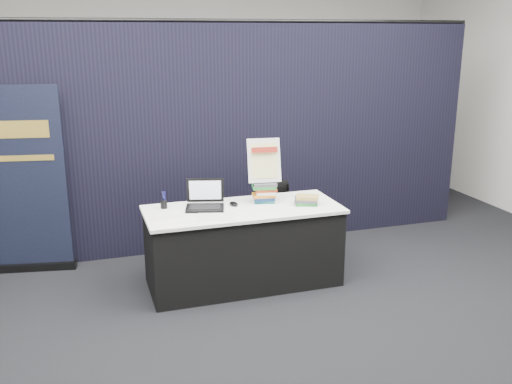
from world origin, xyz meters
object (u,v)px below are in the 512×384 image
object	(u,v)px
info_sign	(264,161)
stacking_chair	(276,220)
display_table	(243,246)
book_stack_short	(306,200)
laptop	(204,201)
book_stack_tall	(265,192)
pullup_banner	(28,191)

from	to	relation	value
info_sign	stacking_chair	world-z (taller)	info_sign
display_table	book_stack_short	bearing A→B (deg)	-7.68
laptop	stacking_chair	xyz separation A→B (m)	(0.81, 0.28, -0.35)
book_stack_short	book_stack_tall	bearing A→B (deg)	150.27
pullup_banner	stacking_chair	bearing A→B (deg)	-3.36
book_stack_tall	book_stack_short	xyz separation A→B (m)	(0.34, -0.20, -0.05)
laptop	book_stack_tall	bearing A→B (deg)	15.40
display_table	laptop	size ratio (longest dim) A/B	4.55
book_stack_tall	book_stack_short	bearing A→B (deg)	-29.73
display_table	info_sign	xyz separation A→B (m)	(0.25, 0.15, 0.77)
book_stack_short	laptop	bearing A→B (deg)	168.39
laptop	info_sign	distance (m)	0.68
laptop	book_stack_tall	size ratio (longest dim) A/B	1.74
laptop	book_stack_short	size ratio (longest dim) A/B	1.59
book_stack_tall	pullup_banner	size ratio (longest dim) A/B	0.12
book_stack_short	pullup_banner	xyz separation A→B (m)	(-2.49, 1.03, 0.02)
laptop	info_sign	bearing A→B (deg)	18.34
pullup_banner	laptop	bearing A→B (deg)	-18.27
display_table	pullup_banner	world-z (taller)	pullup_banner
display_table	info_sign	distance (m)	0.82
pullup_banner	book_stack_short	bearing A→B (deg)	-12.43
book_stack_tall	book_stack_short	size ratio (longest dim) A/B	0.91
info_sign	display_table	bearing A→B (deg)	-142.91
info_sign	laptop	bearing A→B (deg)	-169.76
book_stack_short	pullup_banner	world-z (taller)	pullup_banner
book_stack_tall	stacking_chair	xyz separation A→B (m)	(0.21, 0.27, -0.38)
info_sign	book_stack_short	bearing A→B (deg)	-26.43
laptop	info_sign	size ratio (longest dim) A/B	0.93
laptop	book_stack_short	xyz separation A→B (m)	(0.94, -0.19, -0.02)
display_table	book_stack_short	world-z (taller)	book_stack_short
laptop	book_stack_tall	xyz separation A→B (m)	(0.60, 0.00, 0.03)
book_stack_tall	stacking_chair	world-z (taller)	book_stack_tall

